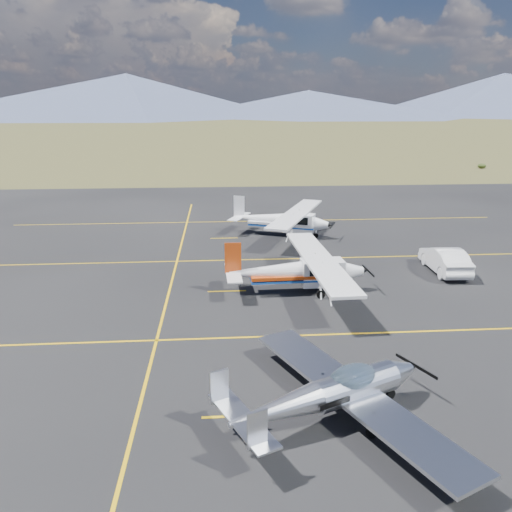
# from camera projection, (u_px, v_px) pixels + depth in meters

# --- Properties ---
(ground) EXTENTS (1600.00, 1600.00, 0.00)m
(ground) POSITION_uv_depth(u_px,v_px,m) (309.00, 359.00, 19.02)
(ground) COLOR #383D1C
(ground) RESTS_ON ground
(apron) EXTENTS (72.00, 72.00, 0.02)m
(apron) POSITION_uv_depth(u_px,v_px,m) (285.00, 293.00, 25.71)
(apron) COLOR black
(apron) RESTS_ON ground
(aircraft_low_wing) EXTENTS (7.00, 9.03, 2.02)m
(aircraft_low_wing) POSITION_uv_depth(u_px,v_px,m) (334.00, 392.00, 15.01)
(aircraft_low_wing) COLOR silver
(aircraft_low_wing) RESTS_ON apron
(aircraft_cessna) EXTENTS (6.47, 10.81, 2.74)m
(aircraft_cessna) POSITION_uv_depth(u_px,v_px,m) (298.00, 270.00, 25.51)
(aircraft_cessna) COLOR silver
(aircraft_cessna) RESTS_ON apron
(aircraft_plain) EXTENTS (7.93, 10.69, 2.79)m
(aircraft_plain) POSITION_uv_depth(u_px,v_px,m) (282.00, 219.00, 36.94)
(aircraft_plain) COLOR white
(aircraft_plain) RESTS_ON apron
(sedan) EXTENTS (1.79, 4.57, 1.48)m
(sedan) POSITION_uv_depth(u_px,v_px,m) (445.00, 260.00, 28.82)
(sedan) COLOR white
(sedan) RESTS_ON apron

